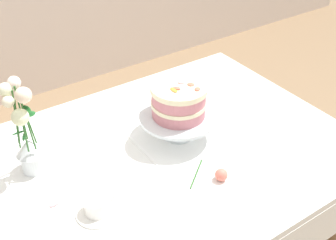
{
  "coord_description": "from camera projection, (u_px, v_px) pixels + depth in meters",
  "views": [
    {
      "loc": [
        -0.63,
        -0.98,
        1.72
      ],
      "look_at": [
        0.04,
        0.01,
        0.86
      ],
      "focal_mm": 45.07,
      "sensor_mm": 36.0,
      "label": 1
    }
  ],
  "objects": [
    {
      "name": "layer_cake",
      "position": [
        179.0,
        100.0,
        1.5
      ],
      "size": [
        0.2,
        0.2,
        0.13
      ],
      "color": "#CC7A84",
      "rests_on": "cake_stand"
    },
    {
      "name": "flower_vase",
      "position": [
        26.0,
        135.0,
        1.36
      ],
      "size": [
        0.1,
        0.11,
        0.35
      ],
      "color": "silver",
      "rests_on": "dining_table"
    },
    {
      "name": "linen_napkin",
      "position": [
        178.0,
        136.0,
        1.6
      ],
      "size": [
        0.32,
        0.32,
        0.0
      ],
      "primitive_type": "cube",
      "rotation": [
        0.0,
        0.0,
        0.01
      ],
      "color": "white",
      "rests_on": "dining_table"
    },
    {
      "name": "teacup",
      "position": [
        97.0,
        207.0,
        1.27
      ],
      "size": [
        0.13,
        0.13,
        0.06
      ],
      "color": "white",
      "rests_on": "dining_table"
    },
    {
      "name": "dining_table",
      "position": [
        163.0,
        174.0,
        1.56
      ],
      "size": [
        1.4,
        1.0,
        0.74
      ],
      "color": "white",
      "rests_on": "ground"
    },
    {
      "name": "cake_stand",
      "position": [
        178.0,
        118.0,
        1.55
      ],
      "size": [
        0.29,
        0.29,
        0.1
      ],
      "color": "silver",
      "rests_on": "linen_napkin"
    },
    {
      "name": "loose_petal_1",
      "position": [
        55.0,
        203.0,
        1.31
      ],
      "size": [
        0.04,
        0.03,
        0.01
      ],
      "primitive_type": "ellipsoid",
      "rotation": [
        0.0,
        0.0,
        3.37
      ],
      "color": "pink",
      "rests_on": "dining_table"
    },
    {
      "name": "fallen_rose",
      "position": [
        220.0,
        175.0,
        1.39
      ],
      "size": [
        0.13,
        0.14,
        0.04
      ],
      "color": "#2D6028",
      "rests_on": "dining_table"
    }
  ]
}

